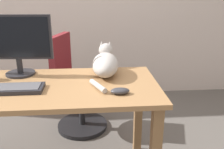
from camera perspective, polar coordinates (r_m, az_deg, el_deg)
name	(u,v)px	position (r m, az deg, el deg)	size (l,w,h in m)	color
desk	(51,101)	(1.63, -13.92, -6.07)	(1.37, 0.67, 0.73)	#9E7247
office_chair	(76,90)	(2.35, -8.37, -3.59)	(0.50, 0.48, 0.91)	black
monitor	(17,43)	(1.79, -21.29, 6.87)	(0.48, 0.20, 0.42)	#232328
keyboard	(6,89)	(1.58, -23.52, -3.06)	(0.44, 0.15, 0.03)	#232328
cat	(105,63)	(1.72, -1.56, 2.74)	(0.21, 0.61, 0.20)	#B2ADA8
computer_mouse	(120,91)	(1.41, 1.88, -3.85)	(0.11, 0.06, 0.04)	#333338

